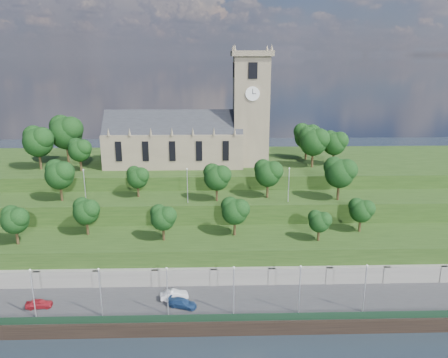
{
  "coord_description": "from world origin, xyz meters",
  "views": [
    {
      "loc": [
        4.86,
        -56.17,
        40.21
      ],
      "look_at": [
        7.32,
        30.0,
        15.71
      ],
      "focal_mm": 35.0,
      "sensor_mm": 36.0,
      "label": 1
    }
  ],
  "objects_px": {
    "car_left": "(39,304)",
    "car_right": "(182,303)",
    "church": "(194,133)",
    "car_middle": "(174,295)"
  },
  "relations": [
    {
      "from": "car_left",
      "to": "car_right",
      "type": "bearing_deg",
      "value": -96.69
    },
    {
      "from": "car_left",
      "to": "car_right",
      "type": "relative_size",
      "value": 0.86
    },
    {
      "from": "car_left",
      "to": "church",
      "type": "bearing_deg",
      "value": -35.1
    },
    {
      "from": "church",
      "to": "car_right",
      "type": "xyz_separation_m",
      "value": [
        -0.76,
        -41.35,
        -19.85
      ]
    },
    {
      "from": "church",
      "to": "car_middle",
      "type": "relative_size",
      "value": 8.54
    },
    {
      "from": "car_middle",
      "to": "car_right",
      "type": "distance_m",
      "value": 2.81
    },
    {
      "from": "car_middle",
      "to": "car_right",
      "type": "xyz_separation_m",
      "value": [
        1.48,
        -2.39,
        -0.07
      ]
    },
    {
      "from": "church",
      "to": "car_middle",
      "type": "xyz_separation_m",
      "value": [
        -2.24,
        -38.96,
        -19.78
      ]
    },
    {
      "from": "car_left",
      "to": "car_middle",
      "type": "xyz_separation_m",
      "value": [
        20.99,
        1.92,
        0.06
      ]
    },
    {
      "from": "church",
      "to": "car_right",
      "type": "height_order",
      "value": "church"
    }
  ]
}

